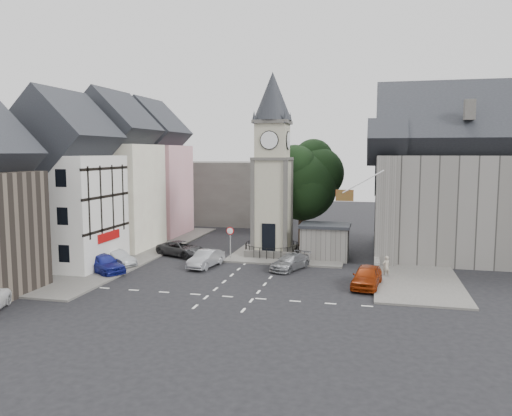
% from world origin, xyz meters
% --- Properties ---
extents(ground, '(120.00, 120.00, 0.00)m').
position_xyz_m(ground, '(0.00, 0.00, 0.00)').
color(ground, black).
rests_on(ground, ground).
extents(pavement_west, '(6.00, 30.00, 0.14)m').
position_xyz_m(pavement_west, '(-12.50, 6.00, 0.07)').
color(pavement_west, '#595651').
rests_on(pavement_west, ground).
extents(pavement_east, '(6.00, 26.00, 0.14)m').
position_xyz_m(pavement_east, '(12.00, 8.00, 0.07)').
color(pavement_east, '#595651').
rests_on(pavement_east, ground).
extents(central_island, '(10.00, 8.00, 0.16)m').
position_xyz_m(central_island, '(1.50, 8.00, 0.08)').
color(central_island, '#595651').
rests_on(central_island, ground).
extents(road_markings, '(20.00, 8.00, 0.01)m').
position_xyz_m(road_markings, '(0.00, -5.50, 0.01)').
color(road_markings, silver).
rests_on(road_markings, ground).
extents(clock_tower, '(4.86, 4.86, 16.25)m').
position_xyz_m(clock_tower, '(0.00, 7.99, 8.12)').
color(clock_tower, '#4C4944').
rests_on(clock_tower, ground).
extents(stone_shelter, '(4.30, 3.30, 3.08)m').
position_xyz_m(stone_shelter, '(4.80, 7.50, 1.55)').
color(stone_shelter, slate).
rests_on(stone_shelter, ground).
extents(town_tree, '(7.20, 7.20, 10.80)m').
position_xyz_m(town_tree, '(2.00, 13.00, 6.97)').
color(town_tree, black).
rests_on(town_tree, ground).
extents(warning_sign_post, '(0.70, 0.19, 2.85)m').
position_xyz_m(warning_sign_post, '(-3.20, 5.43, 2.03)').
color(warning_sign_post, black).
rests_on(warning_sign_post, ground).
extents(terrace_pink, '(8.10, 7.60, 12.80)m').
position_xyz_m(terrace_pink, '(-15.50, 16.00, 6.58)').
color(terrace_pink, pink).
rests_on(terrace_pink, ground).
extents(terrace_cream, '(8.10, 7.60, 12.80)m').
position_xyz_m(terrace_cream, '(-15.50, 8.00, 6.58)').
color(terrace_cream, beige).
rests_on(terrace_cream, ground).
extents(terrace_tudor, '(8.10, 7.60, 12.00)m').
position_xyz_m(terrace_tudor, '(-15.50, 0.00, 6.19)').
color(terrace_tudor, silver).
rests_on(terrace_tudor, ground).
extents(backdrop_west, '(20.00, 10.00, 8.00)m').
position_xyz_m(backdrop_west, '(-12.00, 28.00, 4.00)').
color(backdrop_west, '#4C4944').
rests_on(backdrop_west, ground).
extents(east_building, '(14.40, 11.40, 12.60)m').
position_xyz_m(east_building, '(15.59, 11.00, 6.26)').
color(east_building, slate).
rests_on(east_building, ground).
extents(east_boundary_wall, '(0.40, 16.00, 0.90)m').
position_xyz_m(east_boundary_wall, '(9.20, 10.00, 0.45)').
color(east_boundary_wall, slate).
rests_on(east_boundary_wall, ground).
extents(flagpole, '(3.68, 0.10, 2.74)m').
position_xyz_m(flagpole, '(8.00, 4.00, 7.00)').
color(flagpole, white).
rests_on(flagpole, ground).
extents(car_west_blue, '(4.73, 3.91, 1.52)m').
position_xyz_m(car_west_blue, '(-11.35, -1.54, 0.76)').
color(car_west_blue, navy).
rests_on(car_west_blue, ground).
extents(car_west_silver, '(4.06, 3.00, 1.28)m').
position_xyz_m(car_west_silver, '(-11.50, 0.80, 0.64)').
color(car_west_silver, '#9CA0A3').
rests_on(car_west_silver, ground).
extents(car_west_grey, '(5.26, 3.83, 1.33)m').
position_xyz_m(car_west_grey, '(-7.84, 5.74, 0.66)').
color(car_west_grey, '#2E2E30').
rests_on(car_west_grey, ground).
extents(car_island_silver, '(2.13, 4.34, 1.37)m').
position_xyz_m(car_island_silver, '(-4.30, 2.16, 0.68)').
color(car_island_silver, '#9EA1A7').
rests_on(car_island_silver, ground).
extents(car_island_east, '(3.19, 4.57, 1.23)m').
position_xyz_m(car_island_east, '(2.50, 2.86, 0.61)').
color(car_island_east, gray).
rests_on(car_island_east, ground).
extents(car_east_red, '(2.32, 4.58, 1.49)m').
position_xyz_m(car_east_red, '(8.50, -1.08, 0.75)').
color(car_east_red, maroon).
rests_on(car_east_red, ground).
extents(pedestrian, '(0.71, 0.64, 1.62)m').
position_xyz_m(pedestrian, '(9.86, 2.00, 0.81)').
color(pedestrian, '#A69C89').
rests_on(pedestrian, ground).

